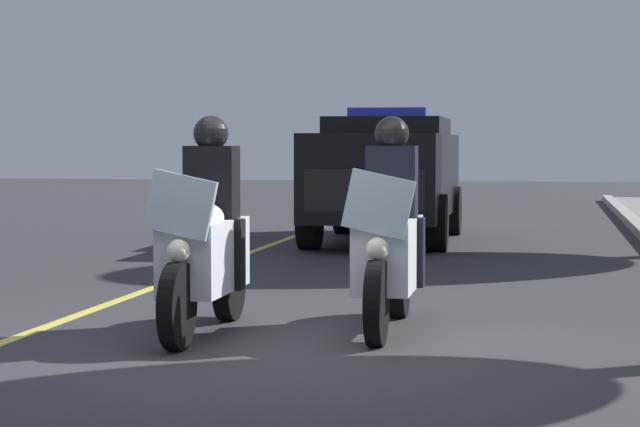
# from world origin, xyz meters

# --- Properties ---
(ground_plane) EXTENTS (80.00, 80.00, 0.00)m
(ground_plane) POSITION_xyz_m (0.00, 0.00, 0.00)
(ground_plane) COLOR #333335
(police_motorcycle_lead_left) EXTENTS (2.14, 0.56, 1.72)m
(police_motorcycle_lead_left) POSITION_xyz_m (-0.81, -0.72, 0.70)
(police_motorcycle_lead_left) COLOR black
(police_motorcycle_lead_left) RESTS_ON ground
(police_motorcycle_lead_right) EXTENTS (2.14, 0.56, 1.72)m
(police_motorcycle_lead_right) POSITION_xyz_m (-1.25, 0.67, 0.70)
(police_motorcycle_lead_right) COLOR black
(police_motorcycle_lead_right) RESTS_ON ground
(police_suv) EXTENTS (4.93, 2.13, 2.05)m
(police_suv) POSITION_xyz_m (-9.92, -0.51, 1.07)
(police_suv) COLOR black
(police_suv) RESTS_ON ground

